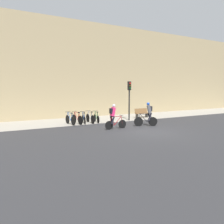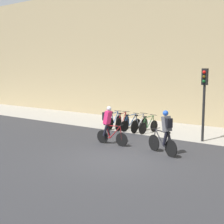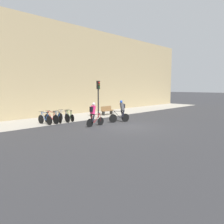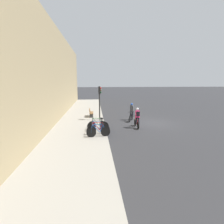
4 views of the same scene
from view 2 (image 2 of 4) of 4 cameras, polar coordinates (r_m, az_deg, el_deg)
name	(u,v)px [view 2 (image 2 of 4)]	position (r m, az deg, el deg)	size (l,w,h in m)	color
ground	(116,160)	(11.84, 0.66, -8.72)	(200.00, 200.00, 0.00)	#2B2B2D
kerb_strip	(187,131)	(17.63, 13.47, -3.44)	(44.00, 4.50, 0.01)	gray
building_facade	(206,48)	(19.74, 16.80, 11.08)	(44.00, 0.60, 9.24)	tan
cyclist_pink	(109,124)	(14.05, -0.63, -2.14)	(1.66, 0.46, 1.74)	black
cyclist_grey	(165,131)	(12.47, 9.72, -3.52)	(1.62, 0.79, 1.78)	black
parked_bike_0	(114,121)	(17.96, 0.46, -1.72)	(0.46, 1.71, 0.98)	black
parked_bike_1	(123,122)	(17.65, 1.94, -1.86)	(0.46, 1.74, 0.99)	black
parked_bike_2	(131,124)	(17.35, 3.46, -2.15)	(0.48, 1.59, 0.94)	black
parked_bike_3	(139,124)	(17.06, 5.05, -2.25)	(0.46, 1.74, 0.98)	black
parked_bike_4	(148,126)	(16.79, 6.68, -2.52)	(0.46, 1.61, 0.95)	black
traffic_light_pole	(204,91)	(15.06, 16.51, 3.69)	(0.26, 0.30, 3.42)	black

